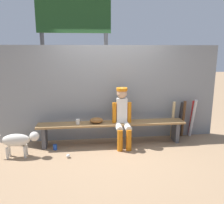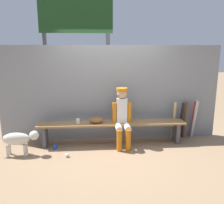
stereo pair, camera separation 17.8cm
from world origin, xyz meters
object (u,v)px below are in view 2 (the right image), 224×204
(cup_on_bench, at_px, (78,121))
(baseball_glove, at_px, (96,120))
(bat_aluminum_black, at_px, (181,120))
(baseball, at_px, (67,155))
(bat_wood_natural, at_px, (174,120))
(cup_on_ground, at_px, (55,146))
(scoreboard, at_px, (79,30))
(dog, at_px, (19,139))
(bat_aluminum_silver, at_px, (194,119))
(dugout_bench, at_px, (112,127))
(bat_wood_dark, at_px, (185,120))
(player_seated, at_px, (122,115))
(bat_aluminum_red, at_px, (193,119))

(cup_on_bench, bearing_deg, baseball_glove, 3.88)
(bat_aluminum_black, distance_m, baseball, 2.64)
(bat_wood_natural, distance_m, cup_on_ground, 2.68)
(baseball_glove, distance_m, baseball, 0.96)
(scoreboard, xyz_separation_m, dog, (-1.09, -1.76, -2.13))
(bat_aluminum_black, relative_size, bat_aluminum_silver, 0.95)
(dugout_bench, xyz_separation_m, bat_wood_natural, (1.43, 0.22, 0.04))
(bat_aluminum_black, bearing_deg, cup_on_ground, -172.42)
(dugout_bench, height_order, bat_aluminum_black, bat_aluminum_black)
(dugout_bench, xyz_separation_m, dog, (-1.82, -0.43, -0.05))
(bat_wood_dark, bearing_deg, dog, -168.90)
(player_seated, height_order, cup_on_bench, player_seated)
(bat_aluminum_red, bearing_deg, player_seated, -167.72)
(bat_wood_natural, distance_m, scoreboard, 3.16)
(dugout_bench, bearing_deg, bat_wood_natural, 8.69)
(player_seated, relative_size, cup_on_ground, 11.18)
(bat_wood_natural, distance_m, bat_aluminum_silver, 0.46)
(dog, bearing_deg, player_seated, 8.96)
(bat_wood_natural, bearing_deg, bat_wood_dark, 8.58)
(cup_on_bench, bearing_deg, player_seated, -5.21)
(bat_wood_dark, height_order, cup_on_ground, bat_wood_dark)
(cup_on_bench, distance_m, scoreboard, 2.35)
(player_seated, bearing_deg, dog, -171.04)
(bat_aluminum_red, height_order, bat_aluminum_silver, bat_aluminum_silver)
(bat_aluminum_black, bearing_deg, bat_wood_natural, 169.88)
(bat_aluminum_silver, xyz_separation_m, dog, (-3.70, -0.61, -0.12))
(baseball_glove, height_order, scoreboard, scoreboard)
(cup_on_bench, bearing_deg, bat_aluminum_red, 6.18)
(cup_on_ground, xyz_separation_m, cup_on_bench, (0.47, 0.15, 0.48))
(bat_wood_natural, bearing_deg, baseball_glove, -172.92)
(cup_on_ground, bearing_deg, baseball, -54.39)
(bat_aluminum_black, height_order, scoreboard, scoreboard)
(bat_aluminum_silver, bearing_deg, bat_wood_dark, 156.14)
(cup_on_bench, relative_size, scoreboard, 0.03)
(bat_aluminum_red, xyz_separation_m, scoreboard, (-2.63, 1.07, 2.03))
(player_seated, relative_size, cup_on_bench, 11.18)
(bat_aluminum_silver, distance_m, dog, 3.76)
(player_seated, xyz_separation_m, cup_on_bench, (-0.93, 0.08, -0.13))
(player_seated, xyz_separation_m, dog, (-2.02, -0.32, -0.34))
(bat_wood_dark, bearing_deg, dugout_bench, -171.32)
(baseball_glove, xyz_separation_m, cup_on_ground, (-0.86, -0.18, -0.49))
(baseball_glove, height_order, bat_wood_dark, bat_wood_dark)
(player_seated, bearing_deg, cup_on_bench, 174.79)
(bat_wood_dark, xyz_separation_m, bat_aluminum_red, (0.20, -0.00, 0.00))
(bat_wood_dark, height_order, bat_aluminum_silver, bat_aluminum_silver)
(bat_wood_natural, distance_m, bat_wood_dark, 0.27)
(bat_aluminum_black, relative_size, bat_wood_dark, 1.03)
(bat_aluminum_red, relative_size, bat_aluminum_silver, 0.93)
(baseball, xyz_separation_m, cup_on_bench, (0.18, 0.55, 0.50))
(bat_wood_dark, bearing_deg, cup_on_ground, -171.40)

